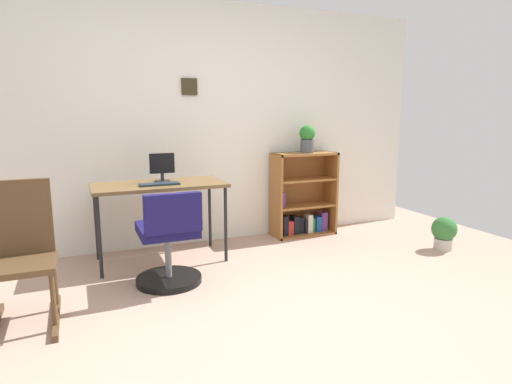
{
  "coord_description": "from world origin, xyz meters",
  "views": [
    {
      "loc": [
        -1.15,
        -2.22,
        1.35
      ],
      "look_at": [
        0.27,
        1.16,
        0.67
      ],
      "focal_mm": 30.49,
      "sensor_mm": 36.0,
      "label": 1
    }
  ],
  "objects_px": {
    "monitor": "(162,167)",
    "rocking_chair": "(21,252)",
    "desk": "(159,189)",
    "keyboard": "(160,184)",
    "office_chair": "(169,245)",
    "bookshelf_low": "(301,199)",
    "potted_plant_on_shelf": "(307,138)",
    "potted_plant_floor": "(444,232)"
  },
  "relations": [
    {
      "from": "office_chair",
      "to": "potted_plant_on_shelf",
      "type": "relative_size",
      "value": 2.59
    },
    {
      "from": "rocking_chair",
      "to": "potted_plant_floor",
      "type": "distance_m",
      "value": 3.69
    },
    {
      "from": "keyboard",
      "to": "potted_plant_floor",
      "type": "height_order",
      "value": "keyboard"
    },
    {
      "from": "desk",
      "to": "rocking_chair",
      "type": "relative_size",
      "value": 1.26
    },
    {
      "from": "desk",
      "to": "monitor",
      "type": "distance_m",
      "value": 0.21
    },
    {
      "from": "monitor",
      "to": "keyboard",
      "type": "bearing_deg",
      "value": -108.91
    },
    {
      "from": "office_chair",
      "to": "desk",
      "type": "bearing_deg",
      "value": 85.45
    },
    {
      "from": "monitor",
      "to": "bookshelf_low",
      "type": "relative_size",
      "value": 0.29
    },
    {
      "from": "rocking_chair",
      "to": "potted_plant_on_shelf",
      "type": "xyz_separation_m",
      "value": [
        2.69,
        1.07,
        0.61
      ]
    },
    {
      "from": "desk",
      "to": "keyboard",
      "type": "relative_size",
      "value": 3.39
    },
    {
      "from": "rocking_chair",
      "to": "potted_plant_on_shelf",
      "type": "bearing_deg",
      "value": 21.73
    },
    {
      "from": "office_chair",
      "to": "rocking_chair",
      "type": "xyz_separation_m",
      "value": [
        -1.0,
        -0.22,
        0.13
      ]
    },
    {
      "from": "desk",
      "to": "monitor",
      "type": "relative_size",
      "value": 4.42
    },
    {
      "from": "bookshelf_low",
      "to": "potted_plant_on_shelf",
      "type": "xyz_separation_m",
      "value": [
        0.03,
        -0.05,
        0.68
      ]
    },
    {
      "from": "bookshelf_low",
      "to": "potted_plant_on_shelf",
      "type": "relative_size",
      "value": 3.08
    },
    {
      "from": "monitor",
      "to": "keyboard",
      "type": "height_order",
      "value": "monitor"
    },
    {
      "from": "potted_plant_floor",
      "to": "potted_plant_on_shelf",
      "type": "bearing_deg",
      "value": 134.47
    },
    {
      "from": "monitor",
      "to": "rocking_chair",
      "type": "distance_m",
      "value": 1.47
    },
    {
      "from": "desk",
      "to": "bookshelf_low",
      "type": "distance_m",
      "value": 1.67
    },
    {
      "from": "office_chair",
      "to": "rocking_chair",
      "type": "distance_m",
      "value": 1.03
    },
    {
      "from": "desk",
      "to": "potted_plant_on_shelf",
      "type": "relative_size",
      "value": 3.91
    },
    {
      "from": "rocking_chair",
      "to": "potted_plant_floor",
      "type": "xyz_separation_m",
      "value": [
        3.68,
        0.06,
        -0.28
      ]
    },
    {
      "from": "rocking_chair",
      "to": "desk",
      "type": "bearing_deg",
      "value": 38.49
    },
    {
      "from": "office_chair",
      "to": "bookshelf_low",
      "type": "relative_size",
      "value": 0.84
    },
    {
      "from": "keyboard",
      "to": "rocking_chair",
      "type": "height_order",
      "value": "rocking_chair"
    },
    {
      "from": "keyboard",
      "to": "potted_plant_floor",
      "type": "bearing_deg",
      "value": -14.26
    },
    {
      "from": "bookshelf_low",
      "to": "office_chair",
      "type": "bearing_deg",
      "value": -151.41
    },
    {
      "from": "potted_plant_on_shelf",
      "to": "rocking_chair",
      "type": "bearing_deg",
      "value": -158.27
    },
    {
      "from": "keyboard",
      "to": "monitor",
      "type": "bearing_deg",
      "value": 71.09
    },
    {
      "from": "bookshelf_low",
      "to": "potted_plant_on_shelf",
      "type": "distance_m",
      "value": 0.68
    },
    {
      "from": "monitor",
      "to": "office_chair",
      "type": "relative_size",
      "value": 0.34
    },
    {
      "from": "bookshelf_low",
      "to": "potted_plant_on_shelf",
      "type": "bearing_deg",
      "value": -64.09
    },
    {
      "from": "office_chair",
      "to": "rocking_chair",
      "type": "height_order",
      "value": "rocking_chair"
    },
    {
      "from": "keyboard",
      "to": "rocking_chair",
      "type": "bearing_deg",
      "value": -144.67
    },
    {
      "from": "office_chair",
      "to": "bookshelf_low",
      "type": "distance_m",
      "value": 1.9
    },
    {
      "from": "office_chair",
      "to": "monitor",
      "type": "bearing_deg",
      "value": 82.03
    },
    {
      "from": "desk",
      "to": "rocking_chair",
      "type": "bearing_deg",
      "value": -141.51
    },
    {
      "from": "keyboard",
      "to": "rocking_chair",
      "type": "xyz_separation_m",
      "value": [
        -1.03,
        -0.73,
        -0.27
      ]
    },
    {
      "from": "desk",
      "to": "potted_plant_floor",
      "type": "relative_size",
      "value": 3.46
    },
    {
      "from": "office_chair",
      "to": "potted_plant_floor",
      "type": "bearing_deg",
      "value": -3.37
    },
    {
      "from": "desk",
      "to": "office_chair",
      "type": "height_order",
      "value": "office_chair"
    },
    {
      "from": "monitor",
      "to": "bookshelf_low",
      "type": "bearing_deg",
      "value": 7.96
    }
  ]
}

